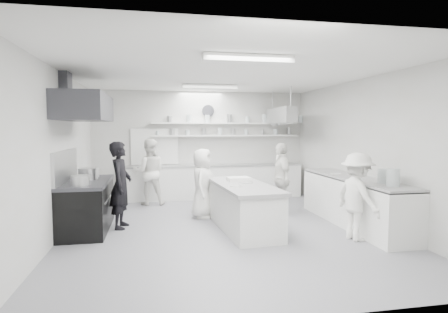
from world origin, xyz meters
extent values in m
cube|color=#8F8F9C|center=(0.00, 0.00, -0.01)|extent=(6.00, 7.00, 0.02)
cube|color=white|center=(0.00, 0.00, 3.01)|extent=(6.00, 7.00, 0.02)
cube|color=silver|center=(0.00, 3.50, 1.50)|extent=(6.00, 0.04, 3.00)
cube|color=silver|center=(0.00, -3.50, 1.50)|extent=(6.00, 0.04, 3.00)
cube|color=silver|center=(-3.00, 0.00, 1.50)|extent=(0.04, 7.00, 3.00)
cube|color=silver|center=(3.00, 0.00, 1.50)|extent=(0.04, 7.00, 3.00)
cube|color=black|center=(-2.60, 0.40, 0.45)|extent=(0.80, 1.80, 0.90)
cube|color=#38393F|center=(-2.60, 0.40, 2.35)|extent=(0.85, 2.00, 0.50)
cube|color=white|center=(0.30, 3.20, 0.46)|extent=(5.00, 0.60, 0.92)
cube|color=white|center=(0.70, 3.37, 1.75)|extent=(4.20, 0.26, 0.04)
cube|color=white|center=(0.70, 3.37, 2.10)|extent=(4.20, 0.26, 0.04)
cube|color=black|center=(-1.30, 3.48, 1.45)|extent=(1.30, 0.04, 1.00)
cylinder|color=white|center=(0.20, 3.46, 2.45)|extent=(0.32, 0.05, 0.32)
cube|color=white|center=(2.65, -0.20, 0.47)|extent=(0.74, 3.30, 0.94)
cube|color=#B2B2B4|center=(2.00, 2.40, 2.30)|extent=(0.30, 1.60, 0.40)
cube|color=white|center=(0.00, -1.80, 2.94)|extent=(1.30, 0.25, 0.10)
cube|color=white|center=(0.00, 1.80, 2.94)|extent=(1.30, 0.25, 0.10)
cube|color=white|center=(0.36, -0.09, 0.42)|extent=(1.02, 2.33, 0.84)
cylinder|color=#B2B2B4|center=(-2.60, 0.60, 1.05)|extent=(0.37, 0.37, 0.27)
imported|color=black|center=(-1.98, 0.46, 0.85)|extent=(0.49, 0.67, 1.70)
imported|color=white|center=(-1.45, 2.61, 0.84)|extent=(0.82, 0.64, 1.69)
imported|color=white|center=(-0.29, 1.00, 0.76)|extent=(0.68, 0.85, 1.51)
imported|color=white|center=(1.52, 1.00, 0.82)|extent=(0.46, 0.98, 1.63)
imported|color=white|center=(2.16, -1.14, 0.77)|extent=(0.72, 1.07, 1.54)
imported|color=#B2B2B4|center=(0.46, 0.06, 0.87)|extent=(0.32, 0.32, 0.06)
imported|color=white|center=(0.15, -0.36, 0.87)|extent=(0.22, 0.22, 0.07)
imported|color=white|center=(2.49, 0.28, 0.97)|extent=(0.28, 0.28, 0.05)
camera|label=1|loc=(-1.33, -6.93, 1.96)|focal=29.51mm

